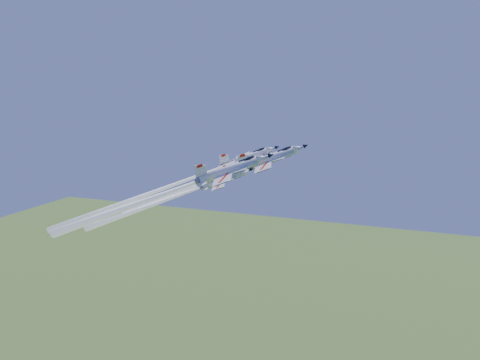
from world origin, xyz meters
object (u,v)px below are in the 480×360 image
at_px(jet_right, 163,194).
at_px(jet_slot, 171,198).
at_px(jet_lead, 216,178).
at_px(jet_left, 163,189).

distance_m(jet_right, jet_slot, 8.99).
xyz_separation_m(jet_lead, jet_left, (-15.82, 1.66, -4.18)).
distance_m(jet_left, jet_slot, 7.19).
height_order(jet_lead, jet_slot, jet_lead).
bearing_deg(jet_right, jet_slot, -179.31).
bearing_deg(jet_slot, jet_lead, 90.35).
bearing_deg(jet_right, jet_left, -167.08).
bearing_deg(jet_right, jet_lead, 127.37).
relative_size(jet_right, jet_slot, 1.25).
distance_m(jet_left, jet_right, 15.30).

